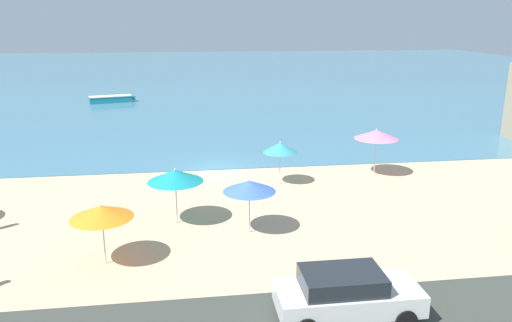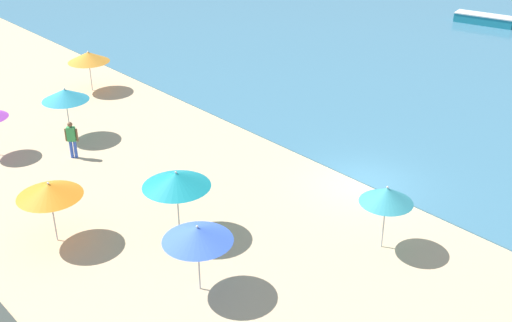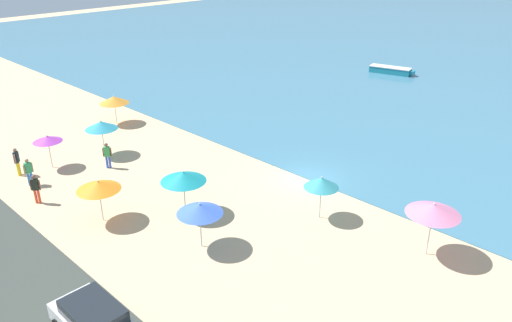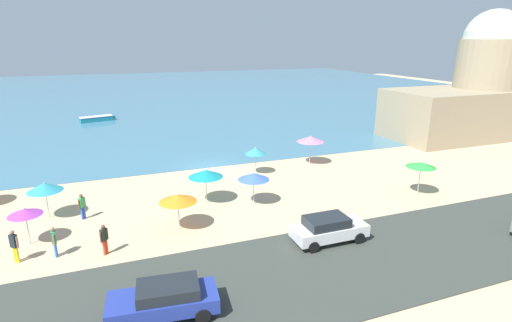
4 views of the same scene
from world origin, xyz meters
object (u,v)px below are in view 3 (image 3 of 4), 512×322
(beach_umbrella_4, at_px, (183,177))
(beach_umbrella_5, at_px, (98,186))
(skiff_nearshore, at_px, (391,70))
(bather_1, at_px, (36,187))
(beach_umbrella_1, at_px, (200,209))
(bather_2, at_px, (29,170))
(beach_umbrella_0, at_px, (434,209))
(bather_0, at_px, (107,154))
(beach_umbrella_2, at_px, (47,139))
(beach_umbrella_7, at_px, (114,100))
(bather_3, at_px, (17,160))
(beach_umbrella_3, at_px, (321,183))
(beach_umbrella_8, at_px, (101,125))

(beach_umbrella_4, xyz_separation_m, beach_umbrella_5, (-2.52, -3.44, -0.15))
(skiff_nearshore, bearing_deg, bather_1, -88.98)
(beach_umbrella_1, distance_m, bather_2, 12.56)
(beach_umbrella_0, xyz_separation_m, bather_0, (-18.97, -5.31, -1.43))
(beach_umbrella_2, bearing_deg, beach_umbrella_7, 120.14)
(beach_umbrella_7, bearing_deg, skiff_nearshore, 75.37)
(beach_umbrella_2, xyz_separation_m, bather_3, (-0.33, -1.93, -0.93))
(beach_umbrella_4, distance_m, bather_2, 10.21)
(beach_umbrella_3, height_order, beach_umbrella_7, beach_umbrella_3)
(beach_umbrella_3, height_order, beach_umbrella_4, beach_umbrella_4)
(beach_umbrella_3, xyz_separation_m, beach_umbrella_5, (-7.91, -8.07, -0.03))
(beach_umbrella_5, bearing_deg, bather_2, -172.41)
(bather_3, bearing_deg, beach_umbrella_2, 80.45)
(bather_1, bearing_deg, bather_3, 170.19)
(beach_umbrella_1, distance_m, beach_umbrella_2, 13.70)
(beach_umbrella_4, bearing_deg, beach_umbrella_1, -25.18)
(bather_2, bearing_deg, beach_umbrella_4, 25.25)
(beach_umbrella_4, distance_m, beach_umbrella_8, 10.12)
(beach_umbrella_3, relative_size, bather_2, 1.41)
(beach_umbrella_2, distance_m, bather_0, 3.78)
(beach_umbrella_3, distance_m, bather_3, 18.67)
(beach_umbrella_3, bearing_deg, bather_1, -141.53)
(bather_0, height_order, bather_2, bather_0)
(bather_1, bearing_deg, bather_2, 164.81)
(beach_umbrella_3, xyz_separation_m, bather_2, (-14.56, -8.96, -1.09))
(beach_umbrella_4, distance_m, bather_0, 8.08)
(beach_umbrella_3, distance_m, bather_0, 14.15)
(beach_umbrella_1, xyz_separation_m, bather_0, (-10.98, 1.56, -1.09))
(beach_umbrella_2, height_order, bather_1, beach_umbrella_2)
(beach_umbrella_3, bearing_deg, beach_umbrella_4, -139.32)
(beach_umbrella_8, height_order, bather_2, beach_umbrella_8)
(beach_umbrella_5, bearing_deg, skiff_nearshore, 97.52)
(beach_umbrella_7, height_order, beach_umbrella_8, beach_umbrella_8)
(beach_umbrella_0, height_order, bather_0, beach_umbrella_0)
(bather_1, xyz_separation_m, bather_3, (-4.28, 0.74, 0.05))
(beach_umbrella_2, distance_m, beach_umbrella_7, 8.41)
(beach_umbrella_1, relative_size, beach_umbrella_2, 1.07)
(beach_umbrella_0, xyz_separation_m, beach_umbrella_3, (-5.59, -0.83, -0.34))
(beach_umbrella_4, xyz_separation_m, bather_1, (-6.72, -4.99, -1.20))
(bather_1, bearing_deg, skiff_nearshore, 91.02)
(beach_umbrella_8, relative_size, bather_2, 1.45)
(beach_umbrella_5, xyz_separation_m, skiff_nearshore, (-4.89, 37.08, -1.60))
(bather_0, distance_m, bather_2, 4.63)
(beach_umbrella_8, relative_size, bather_0, 1.45)
(beach_umbrella_5, bearing_deg, bather_0, 146.69)
(beach_umbrella_2, relative_size, bather_2, 1.30)
(beach_umbrella_2, height_order, skiff_nearshore, beach_umbrella_2)
(beach_umbrella_0, bearing_deg, bather_2, -154.09)
(beach_umbrella_1, xyz_separation_m, skiff_nearshore, (-10.41, 35.05, -1.63))
(beach_umbrella_1, relative_size, skiff_nearshore, 0.49)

